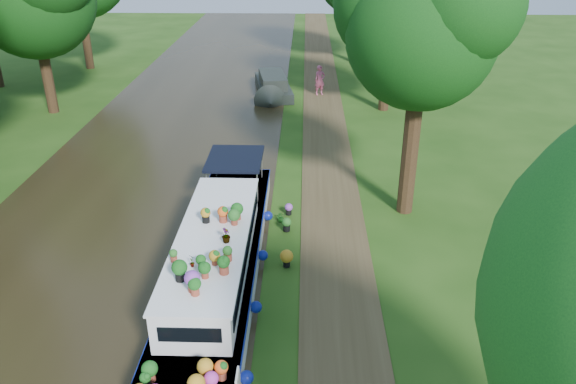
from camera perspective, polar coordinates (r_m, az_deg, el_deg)
The scene contains 8 objects.
ground at distance 17.73m, azimuth 0.95°, elevation -6.27°, with size 100.00×100.00×0.00m, color #204310.
canal_water at distance 18.76m, azimuth -17.79°, elevation -5.65°, with size 10.00×100.00×0.02m, color black.
towpath at distance 17.75m, azimuth 4.85°, elevation -6.27°, with size 2.20×100.00×0.03m, color #43371F.
plant_boat at distance 15.71m, azimuth -7.45°, elevation -7.48°, with size 2.29×13.52×2.27m.
tree_near_overhang at distance 18.64m, azimuth 13.50°, elevation 16.48°, with size 5.52×5.28×8.99m.
second_boat at distance 34.13m, azimuth -1.55°, elevation 10.73°, with size 2.66×6.51×1.22m.
pedestrian_pink at distance 33.83m, azimuth 3.25°, elevation 11.27°, with size 0.63×0.42×1.74m, color #EB6093.
verge_plant at distance 19.43m, azimuth -0.72°, elevation -2.54°, with size 0.33×0.29×0.37m, color #1D5C1B.
Camera 1 is at (0.17, -15.00, 9.45)m, focal length 35.00 mm.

